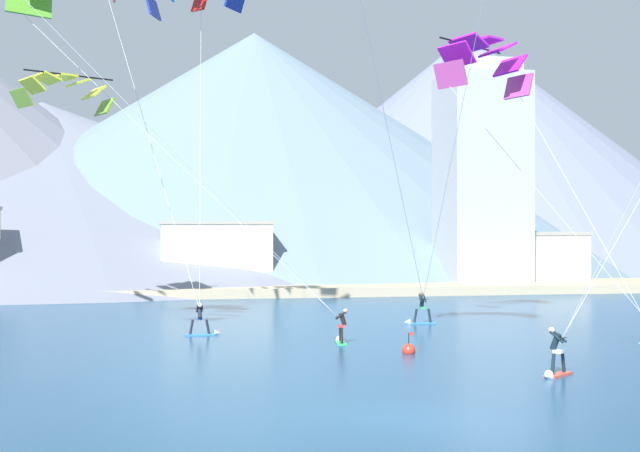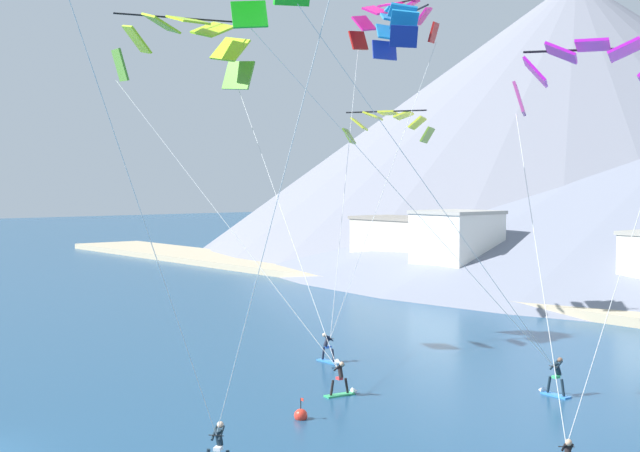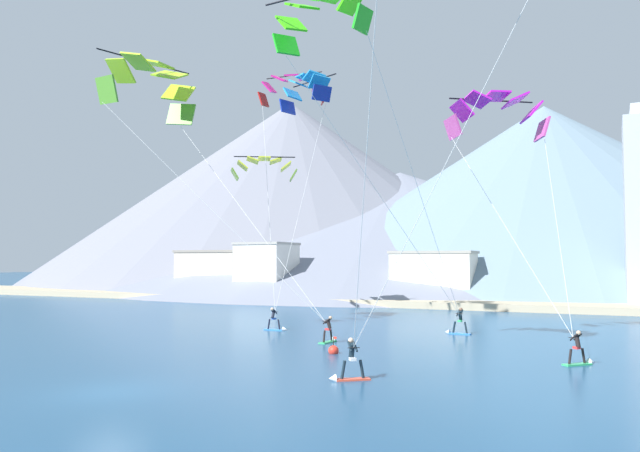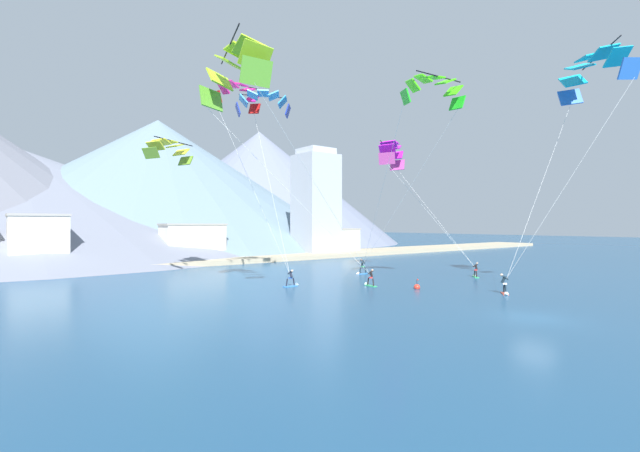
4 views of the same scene
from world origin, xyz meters
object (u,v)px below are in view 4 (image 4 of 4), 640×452
kitesurfer_near_lead (361,269)px  parafoil_kite_near_lead (433,89)px  kitesurfer_far_left (292,281)px  parafoil_kite_far_left (239,94)px  kitesurfer_mid_center (475,273)px  kitesurfer_far_right (505,288)px  race_marker_buoy (417,287)px  kitesurfer_near_trail (369,281)px  parafoil_kite_distant_low_drift (263,101)px  parafoil_kite_near_trail (237,68)px  parafoil_kite_far_right (593,70)px  parafoil_kite_mid_center (392,153)px  parafoil_kite_distant_high_outer (169,149)px

kitesurfer_near_lead → parafoil_kite_near_lead: (-3.92, -13.22, 17.04)m
kitesurfer_far_left → parafoil_kite_far_left: 20.02m
kitesurfer_near_lead → kitesurfer_far_left: kitesurfer_near_lead is taller
kitesurfer_mid_center → parafoil_kite_far_left: (-22.20, 13.11, 18.78)m
kitesurfer_far_right → race_marker_buoy: 7.30m
kitesurfer_near_trail → kitesurfer_far_right: (5.49, -10.46, 0.09)m
kitesurfer_near_trail → kitesurfer_near_lead: bearing=51.3°
kitesurfer_far_left → parafoil_kite_distant_low_drift: (-0.22, 5.07, 18.08)m
kitesurfer_far_left → parafoil_kite_near_trail: bearing=-151.9°
kitesurfer_mid_center → parafoil_kite_distant_low_drift: size_ratio=0.31×
kitesurfer_near_trail → parafoil_kite_far_right: (11.83, -14.78, 18.44)m
parafoil_kite_near_lead → kitesurfer_near_lead: bearing=73.5°
kitesurfer_near_trail → race_marker_buoy: (2.02, -4.05, -0.31)m
parafoil_kite_near_trail → race_marker_buoy: (15.86, -4.03, -17.40)m
kitesurfer_mid_center → parafoil_kite_distant_low_drift: (-20.24, 11.58, 18.08)m
parafoil_kite_far_right → parafoil_kite_mid_center: bearing=97.7°
parafoil_kite_distant_low_drift → parafoil_kite_distant_high_outer: bearing=139.5°
race_marker_buoy → kitesurfer_near_trail: bearing=116.5°
kitesurfer_near_lead → parafoil_kite_far_right: parafoil_kite_far_right is taller
parafoil_kite_mid_center → parafoil_kite_distant_high_outer: parafoil_kite_mid_center is taller
parafoil_kite_far_left → parafoil_kite_distant_low_drift: size_ratio=3.48×
kitesurfer_near_trail → parafoil_kite_distant_high_outer: parafoil_kite_distant_high_outer is taller
kitesurfer_near_trail → parafoil_kite_mid_center: size_ratio=0.12×
kitesurfer_far_right → parafoil_kite_near_lead: bearing=126.0°
kitesurfer_near_lead → race_marker_buoy: size_ratio=1.78×
parafoil_kite_distant_low_drift → race_marker_buoy: bearing=-58.2°
parafoil_kite_far_right → parafoil_kite_distant_low_drift: (-18.05, 24.01, -0.34)m
parafoil_kite_near_trail → parafoil_kite_distant_high_outer: parafoil_kite_near_trail is taller
kitesurfer_far_right → parafoil_kite_far_right: size_ratio=0.09×
kitesurfer_mid_center → parafoil_kite_near_trail: size_ratio=0.10×
parafoil_kite_far_left → parafoil_kite_distant_low_drift: parafoil_kite_far_left is taller
kitesurfer_far_left → race_marker_buoy: size_ratio=1.72×
parafoil_kite_near_trail → race_marker_buoy: size_ratio=17.58×
kitesurfer_near_lead → parafoil_kite_far_left: size_ratio=0.09×
parafoil_kite_mid_center → parafoil_kite_far_left: parafoil_kite_far_left is taller
parafoil_kite_far_left → parafoil_kite_mid_center: bearing=-16.7°
kitesurfer_near_lead → parafoil_kite_far_left: bearing=166.9°
kitesurfer_mid_center → parafoil_kite_near_lead: 21.17m
kitesurfer_far_left → race_marker_buoy: kitesurfer_far_left is taller
parafoil_kite_distant_high_outer → parafoil_kite_near_trail: bearing=-90.4°
kitesurfer_far_right → parafoil_kite_near_trail: parafoil_kite_near_trail is taller
parafoil_kite_far_left → kitesurfer_near_trail: bearing=-52.8°
kitesurfer_near_trail → parafoil_kite_distant_low_drift: parafoil_kite_distant_low_drift is taller
parafoil_kite_far_left → parafoil_kite_near_lead: bearing=-58.2°
parafoil_kite_near_trail → race_marker_buoy: bearing=-14.3°
kitesurfer_near_lead → kitesurfer_near_trail: bearing=-128.7°
parafoil_kite_near_trail → parafoil_kite_distant_low_drift: 12.03m
parafoil_kite_near_lead → parafoil_kite_far_left: 19.51m
race_marker_buoy → parafoil_kite_far_right: bearing=-47.5°
kitesurfer_near_lead → kitesurfer_far_right: kitesurfer_near_lead is taller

